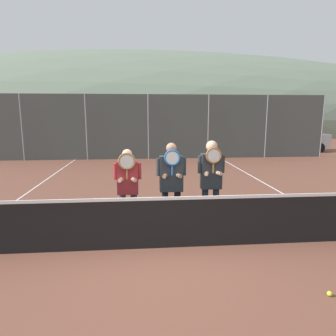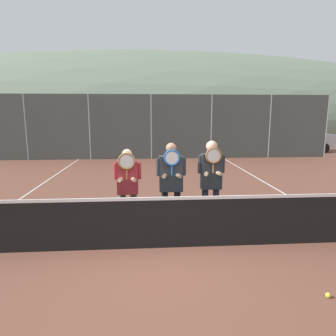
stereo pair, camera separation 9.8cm
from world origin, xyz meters
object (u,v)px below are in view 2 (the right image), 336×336
Objects in this scene: player_center_left at (171,181)px; car_left_of_center at (137,138)px; car_far_left at (55,139)px; car_right_of_center at (296,137)px; player_leftmost at (128,184)px; tennis_ball_on_court at (328,295)px; player_center_right at (211,178)px; car_center at (218,138)px.

player_center_left reaches higher than car_left_of_center.
car_left_of_center is (-1.09, 13.27, -0.20)m from player_center_left.
car_far_left is 4.96m from car_left_of_center.
player_center_left is at bearing -85.31° from car_left_of_center.
car_far_left is 1.03× the size of car_right_of_center.
player_leftmost is at bearing -89.02° from car_left_of_center.
player_center_right is at bearing 114.20° from tennis_ball_on_court.
car_right_of_center is at bearing -2.06° from car_left_of_center.
tennis_ball_on_court is at bearing -97.92° from car_center.
car_right_of_center is 16.90m from tennis_ball_on_court.
player_center_right reaches higher than player_leftmost.
player_center_left is 14.13m from car_far_left.
car_left_of_center reaches higher than tennis_ball_on_court.
player_leftmost is 0.42× the size of car_left_of_center.
tennis_ball_on_court is (2.76, -2.41, -0.98)m from player_leftmost.
player_leftmost is 0.37× the size of car_center.
player_center_right is at bearing -123.03° from car_right_of_center.
player_center_left is at bearing -107.38° from car_center.
car_far_left reaches higher than player_leftmost.
player_leftmost reaches higher than tennis_ball_on_court.
car_far_left is at bearing -179.55° from car_right_of_center.
car_center is 1.10× the size of car_right_of_center.
car_left_of_center is 10.25m from car_right_of_center.
player_leftmost is at bearing 138.85° from tennis_ball_on_court.
player_center_right reaches higher than car_center.
car_center reaches higher than player_leftmost.
car_far_left is at bearing 115.23° from player_center_left.
car_center is at bearing 0.05° from car_far_left.
car_left_of_center is (4.93, 0.49, -0.01)m from car_far_left.
player_leftmost is at bearing 174.20° from player_center_left.
car_left_of_center is 5.11m from car_center.
car_right_of_center is at bearing 1.24° from car_center.
car_right_of_center reaches higher than car_far_left.
car_center is at bearing -178.76° from car_right_of_center.
player_center_left is 0.82m from player_center_right.
player_center_left is 0.45× the size of car_left_of_center.
car_left_of_center is at bearing 90.98° from player_leftmost.
car_center reaches higher than car_left_of_center.
car_far_left is (-6.02, 12.78, -0.20)m from player_center_left.
tennis_ball_on_court is at bearing -115.48° from car_right_of_center.
player_center_right is (0.82, 0.08, 0.03)m from player_center_left.
player_center_left is at bearing 129.25° from tennis_ball_on_court.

